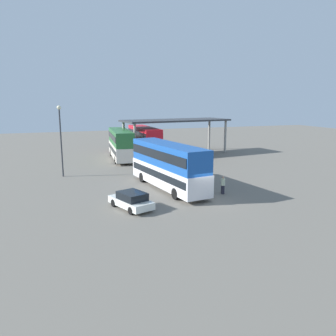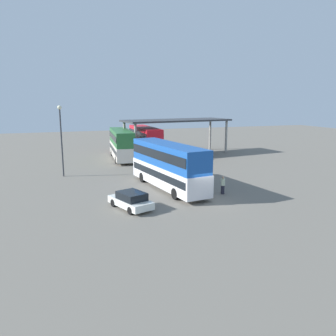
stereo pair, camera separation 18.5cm
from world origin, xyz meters
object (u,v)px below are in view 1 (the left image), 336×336
Objects in this scene: lamppost_tall at (61,132)px; pedestrian_waiting at (223,185)px; parked_hatchback at (131,200)px; double_decker_near_canopy at (121,143)px; double_decker_mid_row at (144,140)px; double_decker_main at (168,164)px.

pedestrian_waiting is at bearing -42.72° from lamppost_tall.
pedestrian_waiting reaches higher than parked_hatchback.
double_decker_near_canopy is 6.80× the size of pedestrian_waiting.
parked_hatchback is 2.70× the size of pedestrian_waiting.
double_decker_mid_row reaches higher than pedestrian_waiting.
double_decker_mid_row is 23.39m from pedestrian_waiting.
lamppost_tall is (-9.22, 8.81, 2.53)m from double_decker_main.
double_decker_mid_row is at bearing -37.73° from parked_hatchback.
pedestrian_waiting is at bearing -161.93° from double_decker_near_canopy.
double_decker_main is 7.19× the size of pedestrian_waiting.
double_decker_near_canopy is 12.48m from lamppost_tall.
parked_hatchback is at bearing -71.85° from lamppost_tall.
double_decker_near_canopy is (3.93, 22.49, 1.62)m from parked_hatchback.
lamppost_tall is (-4.46, 13.62, 4.22)m from parked_hatchback.
double_decker_mid_row is at bearing -17.60° from double_decker_main.
double_decker_mid_row is at bearing -56.56° from double_decker_near_canopy.
parked_hatchback is at bearing 162.64° from double_decker_mid_row.
double_decker_near_canopy is at bearing 137.04° from pedestrian_waiting.
double_decker_mid_row is 1.46× the size of lamppost_tall.
lamppost_tall is at bearing 38.09° from double_decker_main.
parked_hatchback is at bearing 127.14° from double_decker_main.
double_decker_main is 1.02× the size of double_decker_mid_row.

